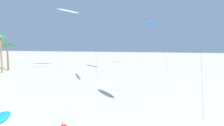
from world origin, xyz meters
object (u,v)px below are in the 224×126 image
palm_tree_1 (7,47)px  flying_kite_5 (68,11)px  flying_kite_0 (151,22)px  palm_tree_0 (0,41)px

palm_tree_1 → flying_kite_5: (11.69, 8.73, 9.28)m
palm_tree_1 → flying_kite_5: bearing=36.8°
palm_tree_1 → flying_kite_0: flying_kite_0 is taller
flying_kite_5 → palm_tree_1: bearing=-143.2°
palm_tree_1 → palm_tree_0: bearing=-65.5°
palm_tree_1 → flying_kite_5: 17.29m
flying_kite_0 → flying_kite_5: size_ratio=0.91×
flying_kite_0 → palm_tree_1: bearing=-146.5°
palm_tree_0 → flying_kite_5: (10.02, 12.40, 7.95)m
palm_tree_0 → flying_kite_5: size_ratio=0.53×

